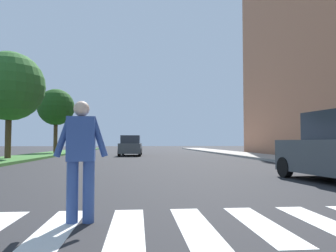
# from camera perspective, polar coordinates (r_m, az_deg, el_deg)

# --- Properties ---
(ground_plane) EXTENTS (140.00, 140.00, 0.00)m
(ground_plane) POSITION_cam_1_polar(r_m,az_deg,el_deg) (26.22, -4.50, -5.22)
(ground_plane) COLOR #262628
(crosswalk) EXTENTS (6.75, 2.20, 0.01)m
(crosswalk) POSITION_cam_1_polar(r_m,az_deg,el_deg) (4.60, -1.18, -16.76)
(crosswalk) COLOR silver
(crosswalk) RESTS_ON ground_plane
(median_strip) EXTENTS (3.00, 64.00, 0.15)m
(median_strip) POSITION_cam_1_polar(r_m,az_deg,el_deg) (25.40, -22.80, -4.92)
(median_strip) COLOR #386B2D
(median_strip) RESTS_ON ground_plane
(tree_far) EXTENTS (4.23, 4.23, 6.51)m
(tree_far) POSITION_cam_1_polar(r_m,az_deg,el_deg) (22.69, -25.53, 6.15)
(tree_far) COLOR #4C3823
(tree_far) RESTS_ON median_strip
(tree_distant) EXTENTS (3.39, 3.39, 5.94)m
(tree_distant) POSITION_cam_1_polar(r_m,az_deg,el_deg) (32.86, -18.63, 3.04)
(tree_distant) COLOR #4C3823
(tree_distant) RESTS_ON median_strip
(sidewalk_right) EXTENTS (3.00, 64.00, 0.15)m
(sidewalk_right) POSITION_cam_1_polar(r_m,az_deg,el_deg) (25.83, 15.27, -5.00)
(sidewalk_right) COLOR #9E9991
(sidewalk_right) RESTS_ON ground_plane
(pedestrian_performer) EXTENTS (0.75, 0.26, 1.69)m
(pedestrian_performer) POSITION_cam_1_polar(r_m,az_deg,el_deg) (4.81, -14.68, -4.85)
(pedestrian_performer) COLOR #334C8C
(pedestrian_performer) RESTS_ON ground_plane
(sedan_midblock) EXTENTS (1.93, 4.59, 1.67)m
(sedan_midblock) POSITION_cam_1_polar(r_m,az_deg,el_deg) (27.78, -6.40, -3.47)
(sedan_midblock) COLOR #474C51
(sedan_midblock) RESTS_ON ground_plane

